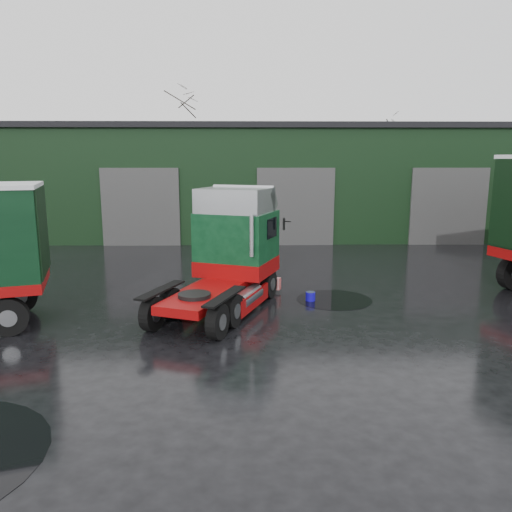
{
  "coord_description": "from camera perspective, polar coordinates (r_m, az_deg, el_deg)",
  "views": [
    {
      "loc": [
        -0.54,
        -11.85,
        4.5
      ],
      "look_at": [
        -0.27,
        2.35,
        1.7
      ],
      "focal_mm": 35.0,
      "sensor_mm": 36.0,
      "label": 1
    }
  ],
  "objects": [
    {
      "name": "ground",
      "position": [
        12.68,
        1.45,
        -9.63
      ],
      "size": [
        100.0,
        100.0,
        0.0
      ],
      "primitive_type": "plane",
      "color": "black"
    },
    {
      "name": "warehouse",
      "position": [
        31.98,
        3.51,
        8.73
      ],
      "size": [
        32.4,
        12.4,
        6.3
      ],
      "color": "black",
      "rests_on": "ground"
    },
    {
      "name": "hero_tractor",
      "position": [
        14.49,
        -4.62,
        0.42
      ],
      "size": [
        4.39,
        6.33,
        3.62
      ],
      "primitive_type": null,
      "rotation": [
        0.0,
        0.0,
        -0.37
      ],
      "color": "#0C391D",
      "rests_on": "ground"
    },
    {
      "name": "wash_bucket",
      "position": [
        16.1,
        6.24,
        -4.62
      ],
      "size": [
        0.39,
        0.39,
        0.29
      ],
      "primitive_type": "cylinder",
      "rotation": [
        0.0,
        0.0,
        0.37
      ],
      "color": "#1107AB",
      "rests_on": "ground"
    },
    {
      "name": "tree_back_a",
      "position": [
        42.2,
        -8.69,
        11.37
      ],
      "size": [
        4.4,
        4.4,
        9.5
      ],
      "primitive_type": null,
      "color": "black",
      "rests_on": "ground"
    },
    {
      "name": "tree_back_b",
      "position": [
        43.16,
        13.25,
        9.87
      ],
      "size": [
        4.4,
        4.4,
        7.5
      ],
      "primitive_type": null,
      "color": "black",
      "rests_on": "ground"
    },
    {
      "name": "puddle_1",
      "position": [
        16.34,
        8.93,
        -4.95
      ],
      "size": [
        2.42,
        2.42,
        0.01
      ],
      "primitive_type": "cylinder",
      "color": "black",
      "rests_on": "ground"
    }
  ]
}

